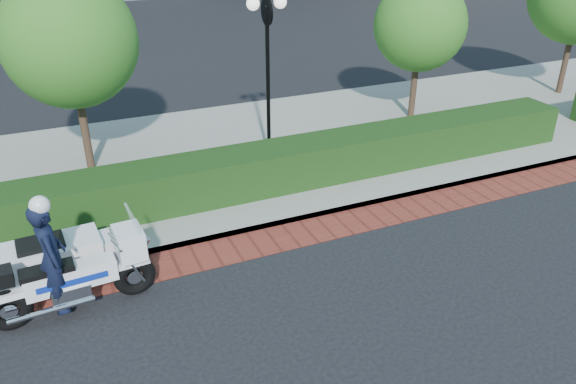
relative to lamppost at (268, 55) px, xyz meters
name	(u,v)px	position (x,y,z in m)	size (l,w,h in m)	color
ground	(323,274)	(-1.00, -5.20, -2.96)	(120.00, 120.00, 0.00)	black
brick_strip	(291,236)	(-1.00, -3.70, -2.95)	(60.00, 1.00, 0.01)	maroon
sidewalk	(225,156)	(-1.00, 0.80, -2.88)	(60.00, 8.00, 0.15)	gray
hedge_main	(255,170)	(-1.00, -1.60, -2.31)	(18.00, 1.20, 1.00)	black
lamppost	(268,55)	(0.00, 0.00, 0.00)	(1.02, 0.70, 4.21)	black
tree_b	(69,41)	(-4.50, 1.30, 0.48)	(3.20, 3.20, 4.89)	#332319
tree_c	(420,25)	(5.50, 1.30, 0.09)	(2.80, 2.80, 4.30)	#332319
police_motorcycle	(60,263)	(-5.54, -4.05, -2.18)	(2.82, 1.99, 2.28)	black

